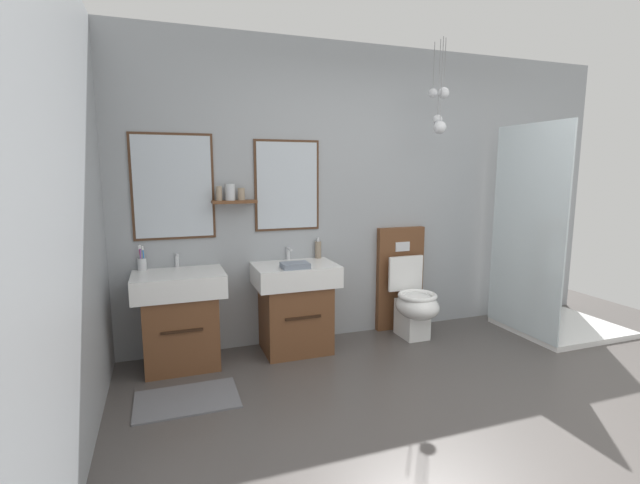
{
  "coord_description": "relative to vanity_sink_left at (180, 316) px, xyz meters",
  "views": [
    {
      "loc": [
        -1.91,
        -1.74,
        1.54
      ],
      "look_at": [
        -0.7,
        1.7,
        0.96
      ],
      "focal_mm": 25.18,
      "sensor_mm": 36.0,
      "label": 1
    }
  ],
  "objects": [
    {
      "name": "vanity_sink_left",
      "position": [
        0.0,
        0.0,
        0.0
      ],
      "size": [
        0.69,
        0.51,
        0.76
      ],
      "color": "brown",
      "rests_on": "ground"
    },
    {
      "name": "vanity_sink_right",
      "position": [
        0.94,
        0.0,
        0.0
      ],
      "size": [
        0.69,
        0.51,
        0.76
      ],
      "color": "brown",
      "rests_on": "ground"
    },
    {
      "name": "shower_tray",
      "position": [
        3.34,
        -0.39,
        -0.02
      ],
      "size": [
        1.03,
        0.87,
        1.95
      ],
      "color": "white",
      "rests_on": "ground"
    },
    {
      "name": "ground_plane",
      "position": [
        1.82,
        -1.83,
        -0.46
      ],
      "size": [
        6.12,
        5.53,
        0.1
      ],
      "primitive_type": "cube",
      "color": "#4C4744",
      "rests_on": "ground"
    },
    {
      "name": "bath_mat",
      "position": [
        0.0,
        -0.6,
        -0.4
      ],
      "size": [
        0.68,
        0.44,
        0.01
      ],
      "primitive_type": "cube",
      "color": "slate",
      "rests_on": "ground"
    },
    {
      "name": "tap_on_left_sink",
      "position": [
        0.0,
        0.19,
        0.42
      ],
      "size": [
        0.03,
        0.13,
        0.11
      ],
      "color": "silver",
      "rests_on": "vanity_sink_left"
    },
    {
      "name": "soap_dispenser",
      "position": [
        1.21,
        0.18,
        0.43
      ],
      "size": [
        0.06,
        0.06,
        0.19
      ],
      "color": "gray",
      "rests_on": "vanity_sink_right"
    },
    {
      "name": "wall_back",
      "position": [
        1.8,
        0.27,
        0.92
      ],
      "size": [
        4.92,
        0.56,
        2.64
      ],
      "color": "#999EA3",
      "rests_on": "ground"
    },
    {
      "name": "tap_on_right_sink",
      "position": [
        0.94,
        0.19,
        0.42
      ],
      "size": [
        0.03,
        0.13,
        0.11
      ],
      "color": "silver",
      "rests_on": "vanity_sink_right"
    },
    {
      "name": "folded_hand_towel",
      "position": [
        0.9,
        -0.15,
        0.37
      ],
      "size": [
        0.22,
        0.16,
        0.04
      ],
      "primitive_type": "cube",
      "color": "gray",
      "rests_on": "vanity_sink_right"
    },
    {
      "name": "wall_left",
      "position": [
        -0.58,
        -1.83,
        0.92
      ],
      "size": [
        0.12,
        4.33,
        2.64
      ],
      "primitive_type": "cube",
      "color": "#999EA3",
      "rests_on": "ground"
    },
    {
      "name": "toothbrush_cup",
      "position": [
        -0.27,
        0.17,
        0.41
      ],
      "size": [
        0.07,
        0.07,
        0.2
      ],
      "color": "silver",
      "rests_on": "vanity_sink_left"
    },
    {
      "name": "toilet",
      "position": [
        2.05,
        0.01,
        -0.03
      ],
      "size": [
        0.48,
        0.62,
        1.0
      ],
      "color": "brown",
      "rests_on": "ground"
    }
  ]
}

